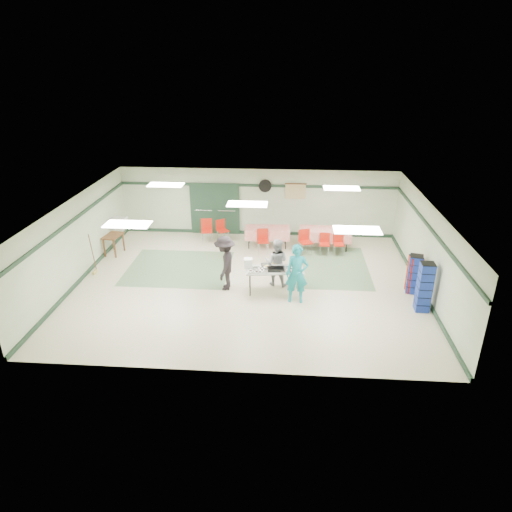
# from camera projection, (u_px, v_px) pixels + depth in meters

# --- Properties ---
(floor) EXTENTS (11.00, 11.00, 0.00)m
(floor) POSITION_uv_depth(u_px,v_px,m) (248.00, 283.00, 14.75)
(floor) COLOR beige
(floor) RESTS_ON ground
(ceiling) EXTENTS (11.00, 11.00, 0.00)m
(ceiling) POSITION_uv_depth(u_px,v_px,m) (247.00, 203.00, 13.66)
(ceiling) COLOR white
(ceiling) RESTS_ON wall_back
(wall_back) EXTENTS (11.00, 0.00, 11.00)m
(wall_back) POSITION_uv_depth(u_px,v_px,m) (258.00, 202.00, 18.31)
(wall_back) COLOR beige
(wall_back) RESTS_ON floor
(wall_front) EXTENTS (11.00, 0.00, 11.00)m
(wall_front) POSITION_uv_depth(u_px,v_px,m) (230.00, 322.00, 10.10)
(wall_front) COLOR beige
(wall_front) RESTS_ON floor
(wall_left) EXTENTS (0.00, 9.00, 9.00)m
(wall_left) POSITION_uv_depth(u_px,v_px,m) (76.00, 240.00, 14.57)
(wall_left) COLOR beige
(wall_left) RESTS_ON floor
(wall_right) EXTENTS (0.00, 9.00, 9.00)m
(wall_right) POSITION_uv_depth(u_px,v_px,m) (428.00, 250.00, 13.84)
(wall_right) COLOR beige
(wall_right) RESTS_ON floor
(trim_back) EXTENTS (11.00, 0.06, 0.10)m
(trim_back) POSITION_uv_depth(u_px,v_px,m) (258.00, 186.00, 18.00)
(trim_back) COLOR #1E3727
(trim_back) RESTS_ON wall_back
(baseboard_back) EXTENTS (11.00, 0.06, 0.12)m
(baseboard_back) POSITION_uv_depth(u_px,v_px,m) (257.00, 233.00, 18.81)
(baseboard_back) COLOR #1E3727
(baseboard_back) RESTS_ON floor
(trim_left) EXTENTS (0.06, 9.00, 0.10)m
(trim_left) POSITION_uv_depth(u_px,v_px,m) (74.00, 220.00, 14.28)
(trim_left) COLOR #1E3727
(trim_left) RESTS_ON wall_back
(baseboard_left) EXTENTS (0.06, 9.00, 0.12)m
(baseboard_left) POSITION_uv_depth(u_px,v_px,m) (84.00, 276.00, 15.09)
(baseboard_left) COLOR #1E3727
(baseboard_left) RESTS_ON floor
(trim_right) EXTENTS (0.06, 9.00, 0.10)m
(trim_right) POSITION_uv_depth(u_px,v_px,m) (430.00, 228.00, 13.56)
(trim_right) COLOR #1E3727
(trim_right) RESTS_ON wall_back
(baseboard_right) EXTENTS (0.06, 9.00, 0.12)m
(baseboard_right) POSITION_uv_depth(u_px,v_px,m) (421.00, 288.00, 14.37)
(baseboard_right) COLOR #1E3727
(baseboard_right) RESTS_ON floor
(green_patch_a) EXTENTS (3.50, 3.00, 0.01)m
(green_patch_a) POSITION_uv_depth(u_px,v_px,m) (179.00, 268.00, 15.83)
(green_patch_a) COLOR slate
(green_patch_a) RESTS_ON floor
(green_patch_b) EXTENTS (2.50, 3.50, 0.01)m
(green_patch_b) POSITION_uv_depth(u_px,v_px,m) (331.00, 266.00, 15.93)
(green_patch_b) COLOR slate
(green_patch_b) RESTS_ON floor
(double_door_left) EXTENTS (0.90, 0.06, 2.10)m
(double_door_left) POSITION_uv_depth(u_px,v_px,m) (204.00, 209.00, 18.52)
(double_door_left) COLOR gray
(double_door_left) RESTS_ON floor
(double_door_right) EXTENTS (0.90, 0.06, 2.10)m
(double_door_right) POSITION_uv_depth(u_px,v_px,m) (227.00, 209.00, 18.46)
(double_door_right) COLOR gray
(double_door_right) RESTS_ON floor
(door_frame) EXTENTS (2.00, 0.03, 2.15)m
(door_frame) POSITION_uv_depth(u_px,v_px,m) (215.00, 209.00, 18.47)
(door_frame) COLOR #1E3727
(door_frame) RESTS_ON floor
(wall_fan) EXTENTS (0.50, 0.10, 0.50)m
(wall_fan) POSITION_uv_depth(u_px,v_px,m) (265.00, 186.00, 17.95)
(wall_fan) COLOR black
(wall_fan) RESTS_ON wall_back
(scroll_banner) EXTENTS (0.80, 0.02, 0.60)m
(scroll_banner) POSITION_uv_depth(u_px,v_px,m) (295.00, 191.00, 17.95)
(scroll_banner) COLOR #CBB77F
(scroll_banner) RESTS_ON wall_back
(serving_table) EXTENTS (1.84, 0.90, 0.76)m
(serving_table) POSITION_uv_depth(u_px,v_px,m) (275.00, 271.00, 13.99)
(serving_table) COLOR #BBBCB6
(serving_table) RESTS_ON floor
(sheet_tray_right) EXTENTS (0.62, 0.50, 0.02)m
(sheet_tray_right) POSITION_uv_depth(u_px,v_px,m) (291.00, 270.00, 13.90)
(sheet_tray_right) COLOR silver
(sheet_tray_right) RESTS_ON serving_table
(sheet_tray_mid) EXTENTS (0.66, 0.53, 0.02)m
(sheet_tray_mid) POSITION_uv_depth(u_px,v_px,m) (271.00, 266.00, 14.12)
(sheet_tray_mid) COLOR silver
(sheet_tray_mid) RESTS_ON serving_table
(sheet_tray_left) EXTENTS (0.62, 0.50, 0.02)m
(sheet_tray_left) POSITION_uv_depth(u_px,v_px,m) (258.00, 270.00, 13.87)
(sheet_tray_left) COLOR silver
(sheet_tray_left) RESTS_ON serving_table
(baking_pan) EXTENTS (0.54, 0.37, 0.08)m
(baking_pan) POSITION_uv_depth(u_px,v_px,m) (276.00, 269.00, 13.90)
(baking_pan) COLOR black
(baking_pan) RESTS_ON serving_table
(foam_box_stack) EXTENTS (0.28, 0.26, 0.30)m
(foam_box_stack) POSITION_uv_depth(u_px,v_px,m) (248.00, 263.00, 14.03)
(foam_box_stack) COLOR white
(foam_box_stack) RESTS_ON serving_table
(volunteer_teal) EXTENTS (0.66, 0.44, 1.81)m
(volunteer_teal) POSITION_uv_depth(u_px,v_px,m) (297.00, 274.00, 13.34)
(volunteer_teal) COLOR teal
(volunteer_teal) RESTS_ON floor
(volunteer_grey) EXTENTS (0.84, 0.70, 1.56)m
(volunteer_grey) POSITION_uv_depth(u_px,v_px,m) (276.00, 262.00, 14.40)
(volunteer_grey) COLOR #96959B
(volunteer_grey) RESTS_ON floor
(volunteer_dark) EXTENTS (0.66, 1.14, 1.75)m
(volunteer_dark) POSITION_uv_depth(u_px,v_px,m) (225.00, 263.00, 14.11)
(volunteer_dark) COLOR black
(volunteer_dark) RESTS_ON floor
(dining_table_a) EXTENTS (1.94, 0.92, 0.77)m
(dining_table_a) POSITION_uv_depth(u_px,v_px,m) (325.00, 234.00, 17.26)
(dining_table_a) COLOR red
(dining_table_a) RESTS_ON floor
(dining_table_b) EXTENTS (1.71, 0.83, 0.77)m
(dining_table_b) POSITION_uv_depth(u_px,v_px,m) (267.00, 232.00, 17.40)
(dining_table_b) COLOR red
(dining_table_b) RESTS_ON floor
(chair_a) EXTENTS (0.38, 0.39, 0.80)m
(chair_a) POSITION_uv_depth(u_px,v_px,m) (325.00, 241.00, 16.77)
(chair_a) COLOR red
(chair_a) RESTS_ON floor
(chair_b) EXTENTS (0.55, 0.55, 0.91)m
(chair_b) POSITION_uv_depth(u_px,v_px,m) (305.00, 239.00, 16.79)
(chair_b) COLOR red
(chair_b) RESTS_ON floor
(chair_c) EXTENTS (0.41, 0.41, 0.83)m
(chair_c) POSITION_uv_depth(u_px,v_px,m) (338.00, 241.00, 16.73)
(chair_c) COLOR red
(chair_c) RESTS_ON floor
(chair_d) EXTENTS (0.47, 0.47, 0.89)m
(chair_d) POSITION_uv_depth(u_px,v_px,m) (263.00, 238.00, 16.91)
(chair_d) COLOR red
(chair_d) RESTS_ON floor
(chair_loose_a) EXTENTS (0.56, 0.56, 0.86)m
(chair_loose_a) POSITION_uv_depth(u_px,v_px,m) (222.00, 228.00, 17.97)
(chair_loose_a) COLOR red
(chair_loose_a) RESTS_ON floor
(chair_loose_b) EXTENTS (0.50, 0.50, 0.93)m
(chair_loose_b) POSITION_uv_depth(u_px,v_px,m) (207.00, 228.00, 17.82)
(chair_loose_b) COLOR red
(chair_loose_b) RESTS_ON floor
(crate_stack_blue_a) EXTENTS (0.46, 0.46, 1.24)m
(crate_stack_blue_a) POSITION_uv_depth(u_px,v_px,m) (414.00, 274.00, 13.98)
(crate_stack_blue_a) COLOR #1A379C
(crate_stack_blue_a) RESTS_ON floor
(crate_stack_red) EXTENTS (0.38, 0.38, 1.20)m
(crate_stack_red) POSITION_uv_depth(u_px,v_px,m) (414.00, 274.00, 14.01)
(crate_stack_red) COLOR maroon
(crate_stack_red) RESTS_ON floor
(crate_stack_blue_b) EXTENTS (0.39, 0.39, 1.49)m
(crate_stack_blue_b) POSITION_uv_depth(u_px,v_px,m) (424.00, 287.00, 12.92)
(crate_stack_blue_b) COLOR #1A379C
(crate_stack_blue_b) RESTS_ON floor
(printer_table) EXTENTS (0.63, 0.88, 0.74)m
(printer_table) POSITION_uv_depth(u_px,v_px,m) (113.00, 238.00, 16.71)
(printer_table) COLOR brown
(printer_table) RESTS_ON floor
(office_printer) EXTENTS (0.55, 0.49, 0.41)m
(office_printer) POSITION_uv_depth(u_px,v_px,m) (119.00, 223.00, 17.27)
(office_printer) COLOR silver
(office_printer) RESTS_ON printer_table
(broom) EXTENTS (0.06, 0.23, 1.41)m
(broom) POSITION_uv_depth(u_px,v_px,m) (93.00, 253.00, 15.17)
(broom) COLOR brown
(broom) RESTS_ON floor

